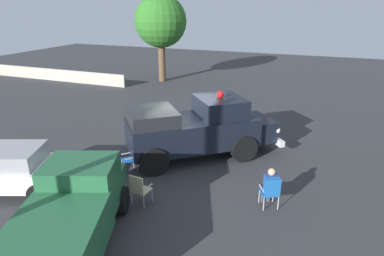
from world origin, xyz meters
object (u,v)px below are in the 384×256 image
parked_pickup (72,212)px  lawn_chair_spare (132,156)px  classic_hot_rod (2,169)px  lawn_chair_by_car (139,188)px  oak_tree_right (161,22)px  spectator_seated (270,185)px  lawn_chair_near_truck (271,191)px  traffic_cone (219,129)px  vintage_fire_truck (198,128)px

parked_pickup → lawn_chair_spare: size_ratio=5.03×
classic_hot_rod → parked_pickup: bearing=-19.4°
lawn_chair_by_car → oak_tree_right: bearing=113.9°
classic_hot_rod → spectator_seated: bearing=15.0°
classic_hot_rod → lawn_chair_near_truck: (8.24, 2.08, -0.16)m
parked_pickup → oak_tree_right: (-6.52, 18.20, 3.42)m
classic_hot_rod → lawn_chair_by_car: bearing=10.0°
classic_hot_rod → spectator_seated: classic_hot_rod is taller
lawn_chair_near_truck → traffic_cone: bearing=121.6°
lawn_chair_spare → oak_tree_right: (-5.74, 14.09, 3.82)m
parked_pickup → traffic_cone: size_ratio=8.07×
lawn_chair_spare → spectator_seated: (4.97, -0.51, 0.11)m
oak_tree_right → traffic_cone: oak_tree_right is taller
lawn_chair_near_truck → lawn_chair_by_car: size_ratio=1.00×
classic_hot_rod → lawn_chair_by_car: 4.64m
classic_hot_rod → lawn_chair_by_car: size_ratio=4.64×
lawn_chair_by_car → lawn_chair_spare: (-1.36, 1.90, 0.00)m
parked_pickup → lawn_chair_near_truck: 5.51m
classic_hot_rod → lawn_chair_spare: (3.20, 2.70, -0.16)m
vintage_fire_truck → oak_tree_right: (-7.47, 12.02, 3.21)m
lawn_chair_spare → classic_hot_rod: bearing=-139.8°
vintage_fire_truck → spectator_seated: vintage_fire_truck is taller
classic_hot_rod → lawn_chair_spare: 4.19m
vintage_fire_truck → traffic_cone: bearing=86.5°
lawn_chair_by_car → traffic_cone: 6.44m
parked_pickup → lawn_chair_by_car: (0.57, 2.21, -0.40)m
vintage_fire_truck → lawn_chair_by_car: (-0.37, -3.96, -0.61)m
vintage_fire_truck → lawn_chair_near_truck: bearing=-39.1°
lawn_chair_near_truck → lawn_chair_spare: size_ratio=1.00×
oak_tree_right → lawn_chair_spare: bearing=-67.9°
spectator_seated → traffic_cone: (-3.10, 5.02, -0.39)m
lawn_chair_near_truck → lawn_chair_spare: same height
oak_tree_right → traffic_cone: bearing=-51.5°
classic_hot_rod → lawn_chair_near_truck: bearing=14.2°
lawn_chair_spare → traffic_cone: bearing=67.4°
parked_pickup → classic_hot_rod: bearing=160.6°
parked_pickup → oak_tree_right: oak_tree_right is taller
lawn_chair_spare → oak_tree_right: 15.69m
lawn_chair_near_truck → lawn_chair_by_car: 3.89m
vintage_fire_truck → lawn_chair_spare: bearing=-129.9°
vintage_fire_truck → spectator_seated: 4.17m
lawn_chair_by_car → traffic_cone: (0.52, 6.41, -0.28)m
lawn_chair_by_car → traffic_cone: bearing=85.4°
lawn_chair_spare → spectator_seated: bearing=-5.8°
lawn_chair_spare → traffic_cone: size_ratio=1.61×
oak_tree_right → classic_hot_rod: bearing=-81.4°
lawn_chair_near_truck → spectator_seated: size_ratio=0.79×
classic_hot_rod → traffic_cone: 8.84m
traffic_cone → lawn_chair_spare: bearing=-112.6°
classic_hot_rod → oak_tree_right: bearing=98.6°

